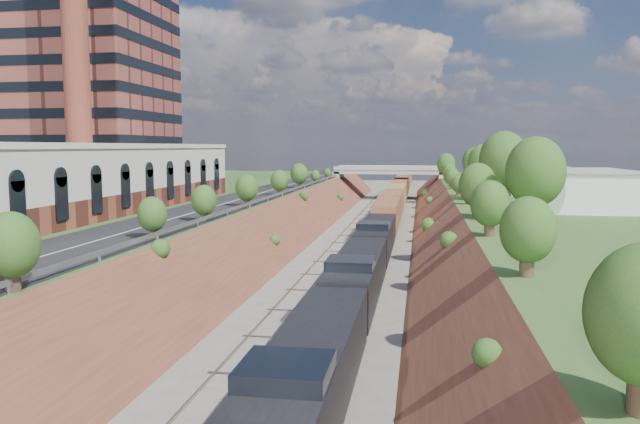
# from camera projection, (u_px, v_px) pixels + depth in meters

# --- Properties ---
(platform_left) EXTENTS (44.00, 180.00, 5.00)m
(platform_left) POSITION_uv_depth(u_px,v_px,m) (119.00, 215.00, 83.62)
(platform_left) COLOR #345C26
(platform_left) RESTS_ON ground
(embankment_left) EXTENTS (10.00, 180.00, 10.00)m
(embankment_left) POSITION_uv_depth(u_px,v_px,m) (279.00, 238.00, 80.38)
(embankment_left) COLOR brown
(embankment_left) RESTS_ON ground
(embankment_right) EXTENTS (10.00, 180.00, 10.00)m
(embankment_right) POSITION_uv_depth(u_px,v_px,m) (453.00, 242.00, 76.89)
(embankment_right) COLOR brown
(embankment_right) RESTS_ON ground
(rail_left_track) EXTENTS (1.58, 180.00, 0.18)m
(rail_left_track) POSITION_uv_depth(u_px,v_px,m) (344.00, 238.00, 79.04)
(rail_left_track) COLOR gray
(rail_left_track) RESTS_ON ground
(rail_right_track) EXTENTS (1.58, 180.00, 0.18)m
(rail_right_track) POSITION_uv_depth(u_px,v_px,m) (385.00, 239.00, 78.21)
(rail_right_track) COLOR gray
(rail_right_track) RESTS_ON ground
(road) EXTENTS (8.00, 180.00, 0.10)m
(road) POSITION_uv_depth(u_px,v_px,m) (245.00, 198.00, 80.57)
(road) COLOR black
(road) RESTS_ON platform_left
(guardrail) EXTENTS (0.10, 171.00, 0.70)m
(guardrail) POSITION_uv_depth(u_px,v_px,m) (275.00, 195.00, 79.67)
(guardrail) COLOR #99999E
(guardrail) RESTS_ON platform_left
(commercial_building) EXTENTS (14.30, 62.30, 7.00)m
(commercial_building) POSITION_uv_depth(u_px,v_px,m) (57.00, 179.00, 60.60)
(commercial_building) COLOR brown
(commercial_building) RESTS_ON platform_left
(highrise_tower) EXTENTS (22.00, 22.00, 53.90)m
(highrise_tower) POSITION_uv_depth(u_px,v_px,m) (82.00, 6.00, 93.98)
(highrise_tower) COLOR brown
(highrise_tower) RESTS_ON platform_left
(smokestack) EXTENTS (3.20, 3.20, 40.00)m
(smokestack) POSITION_uv_depth(u_px,v_px,m) (75.00, 40.00, 77.82)
(smokestack) COLOR brown
(smokestack) RESTS_ON platform_left
(overpass) EXTENTS (24.50, 8.30, 7.40)m
(overpass) POSITION_uv_depth(u_px,v_px,m) (389.00, 177.00, 138.99)
(overpass) COLOR gray
(overpass) RESTS_ON ground
(white_building_near) EXTENTS (9.00, 12.00, 4.00)m
(white_building_near) POSITION_uv_depth(u_px,v_px,m) (578.00, 191.00, 66.31)
(white_building_near) COLOR silver
(white_building_near) RESTS_ON platform_right
(white_building_far) EXTENTS (8.00, 10.00, 3.60)m
(white_building_far) POSITION_uv_depth(u_px,v_px,m) (536.00, 181.00, 88.01)
(white_building_far) COLOR silver
(white_building_far) RESTS_ON platform_right
(tree_right_large) EXTENTS (5.25, 5.25, 7.61)m
(tree_right_large) POSITION_uv_depth(u_px,v_px,m) (535.00, 173.00, 55.32)
(tree_right_large) COLOR #473323
(tree_right_large) RESTS_ON platform_right
(tree_left_crest) EXTENTS (2.45, 2.45, 3.55)m
(tree_left_crest) POSITION_uv_depth(u_px,v_px,m) (128.00, 218.00, 40.51)
(tree_left_crest) COLOR #473323
(tree_left_crest) RESTS_ON platform_left
(freight_train) EXTENTS (3.08, 189.55, 4.59)m
(freight_train) POSITION_uv_depth(u_px,v_px,m) (396.00, 197.00, 112.73)
(freight_train) COLOR black
(freight_train) RESTS_ON ground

